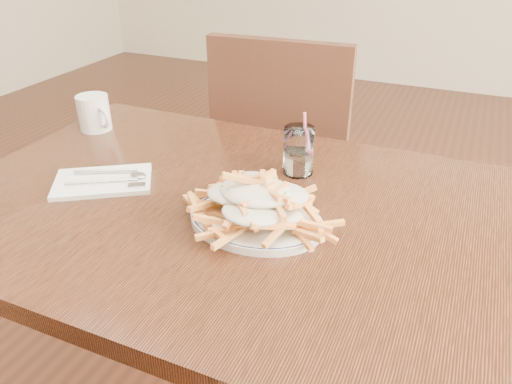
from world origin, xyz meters
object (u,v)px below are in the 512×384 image
at_px(chair_far, 286,156).
at_px(coffee_mug, 94,113).
at_px(water_glass, 299,154).
at_px(table, 235,236).
at_px(loaded_fries, 256,198).
at_px(fries_plate, 256,221).

relative_size(chair_far, coffee_mug, 8.28).
relative_size(water_glass, coffee_mug, 1.28).
bearing_deg(table, coffee_mug, 158.08).
bearing_deg(loaded_fries, coffee_mug, 155.99).
relative_size(table, coffee_mug, 10.46).
xyz_separation_m(fries_plate, coffee_mug, (-0.58, 0.26, 0.04)).
height_order(chair_far, loaded_fries, chair_far).
bearing_deg(fries_plate, water_glass, 90.19).
xyz_separation_m(table, water_glass, (0.07, 0.18, 0.13)).
distance_m(table, coffee_mug, 0.57).
relative_size(fries_plate, loaded_fries, 0.93).
distance_m(chair_far, water_glass, 0.60).
bearing_deg(chair_far, water_glass, -67.27).
bearing_deg(fries_plate, chair_far, 105.93).
bearing_deg(loaded_fries, chair_far, 105.93).
relative_size(table, loaded_fries, 4.08).
xyz_separation_m(chair_far, loaded_fries, (0.21, -0.73, 0.27)).
relative_size(chair_far, water_glass, 6.47).
distance_m(loaded_fries, water_glass, 0.24).
bearing_deg(water_glass, chair_far, 112.73).
xyz_separation_m(table, loaded_fries, (0.07, -0.05, 0.14)).
bearing_deg(coffee_mug, table, -21.92).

